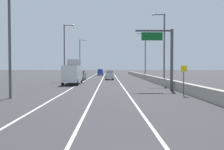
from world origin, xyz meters
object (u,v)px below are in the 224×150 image
Objects in this scene: speed_advisory_sign at (184,78)px; car_gray_0 at (81,75)px; overhead_sign_gantry at (166,52)px; lamp_post_right_third at (144,53)px; car_blue_2 at (100,72)px; box_truck at (73,73)px; lamp_post_left_far at (81,55)px; car_silver_1 at (109,75)px; lamp_post_left_near at (12,27)px; car_white_3 at (109,73)px; lamp_post_left_mid at (65,49)px; lamp_post_right_second at (163,44)px.

car_gray_0 is at bearing 114.75° from speed_advisory_sign.
lamp_post_right_third is (1.89, 32.21, 1.71)m from overhead_sign_gantry.
car_blue_2 is (-11.75, 21.96, -5.40)m from lamp_post_right_third.
car_gray_0 is at bearing 90.14° from box_truck.
lamp_post_left_far is 2.61× the size of car_blue_2.
lamp_post_left_near is at bearing -104.82° from car_silver_1.
lamp_post_left_near is 19.55m from box_truck.
lamp_post_left_far reaches higher than car_silver_1.
box_truck is (2.77, -36.79, -4.53)m from lamp_post_left_far.
lamp_post_right_third and lamp_post_left_near have the same top height.
lamp_post_left_near is 62.80m from car_blue_2.
car_blue_2 is at bearing 105.01° from car_white_3.
lamp_post_left_near is 1.44× the size of box_truck.
overhead_sign_gantry is 1.60× the size of car_gray_0.
lamp_post_left_mid is 6.91m from car_gray_0.
speed_advisory_sign is 15.82m from lamp_post_right_second.
car_silver_1 is at bearing 21.17° from car_gray_0.
overhead_sign_gantry is 6.73m from speed_advisory_sign.
lamp_post_left_near is at bearing -90.17° from lamp_post_left_mid.
lamp_post_left_near reaches higher than car_white_3.
speed_advisory_sign is 0.63× the size of car_white_3.
lamp_post_right_third is 1.00× the size of lamp_post_left_near.
lamp_post_left_mid is at bearing 122.08° from speed_advisory_sign.
car_silver_1 is 1.02× the size of car_blue_2.
overhead_sign_gantry is at bearing -71.68° from lamp_post_left_far.
lamp_post_left_mid reaches higher than car_silver_1.
box_truck reaches higher than car_white_3.
car_gray_0 is at bearing 84.91° from lamp_post_left_near.
lamp_post_right_third is 23.30m from lamp_post_left_far.
car_white_3 is (-8.96, 11.56, -5.41)m from lamp_post_right_third.
speed_advisory_sign is 0.68× the size of car_silver_1.
box_truck reaches higher than car_blue_2.
speed_advisory_sign is 32.05m from car_gray_0.
car_white_3 is (8.68, 51.89, -5.41)m from lamp_post_left_near.
lamp_post_left_mid is at bearing -146.79° from car_silver_1.
car_silver_1 is at bearing 103.09° from speed_advisory_sign.
lamp_post_left_near is 1.00× the size of lamp_post_left_far.
car_white_3 is (8.64, -3.70, -5.41)m from lamp_post_left_far.
box_truck is at bearing -124.58° from lamp_post_right_third.
lamp_post_right_third and lamp_post_left_far have the same top height.
lamp_post_right_second and lamp_post_left_far have the same top height.
lamp_post_left_near reaches higher than car_blue_2.
car_blue_2 is (-10.30, 60.20, -0.73)m from speed_advisory_sign.
car_silver_1 is at bearing 105.13° from overhead_sign_gantry.
lamp_post_left_mid reaches higher than car_white_3.
box_truck is at bearing 128.70° from speed_advisory_sign.
lamp_post_left_far is at bearing 89.96° from lamp_post_left_near.
speed_advisory_sign is 50.37m from car_white_3.
car_blue_2 is at bearing 95.93° from car_silver_1.
car_blue_2 is 0.92× the size of car_white_3.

